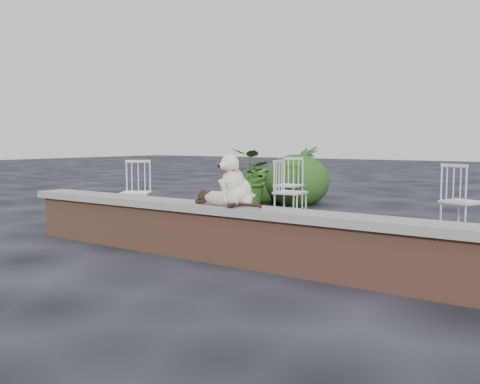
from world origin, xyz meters
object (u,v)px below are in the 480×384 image
Objects in this scene: chair_c at (463,200)px; chair_e at (290,191)px; dog at (238,179)px; chair_a at (136,192)px; cat at (223,198)px; potted_plant_b at (305,174)px; potted_plant_a at (250,178)px; chair_b at (289,184)px.

chair_c is 2.41m from chair_e.
dog is 2.97m from chair_a.
potted_plant_b is (-1.83, 5.24, -0.10)m from cat.
potted_plant_b reaches higher than potted_plant_a.
chair_c is at bearing -92.06° from chair_e.
dog is 3.19m from chair_c.
dog reaches higher than cat.
chair_e is at bearing -66.78° from potted_plant_b.
chair_a is 0.84× the size of potted_plant_b.
dog is 0.53× the size of cat.
potted_plant_a reaches higher than chair_b.
chair_c reaches higher than cat.
chair_a is at bearing 120.14° from chair_e.
chair_c is 0.84× the size of potted_plant_b.
cat is 1.05× the size of chair_e.
dog is 0.56× the size of chair_e.
potted_plant_b is (0.38, 1.43, 0.02)m from potted_plant_a.
chair_b is 0.84× the size of potted_plant_b.
potted_plant_b reaches higher than chair_e.
potted_plant_a reaches higher than chair_c.
chair_b is (-1.39, 3.81, -0.19)m from cat.
chair_a is (-4.27, -1.57, 0.00)m from chair_c.
chair_b is at bearing 30.29° from chair_a.
chair_e is (0.64, -1.09, 0.00)m from chair_b.
chair_c is at bearing -13.16° from potted_plant_a.
chair_c and chair_e have the same top height.
cat is 0.88× the size of potted_plant_b.
potted_plant_a is 1.48m from potted_plant_b.
chair_c is at bearing -33.85° from potted_plant_b.
chair_b is at bearing 121.59° from cat.
potted_plant_b reaches higher than chair_b.
potted_plant_a is at bearing 133.51° from dog.
chair_e is at bearing 3.15° from chair_a.
chair_a is at bearing 44.79° from chair_c.
cat is 0.91× the size of potted_plant_a.
dog reaches higher than potted_plant_a.
potted_plant_b reaches higher than chair_c.
chair_b is (1.22, 2.48, 0.00)m from chair_a.
dog is 0.47× the size of potted_plant_b.
potted_plant_b is (0.78, 3.91, 0.09)m from chair_a.
dog is 0.25m from cat.
chair_c and chair_b have the same top height.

